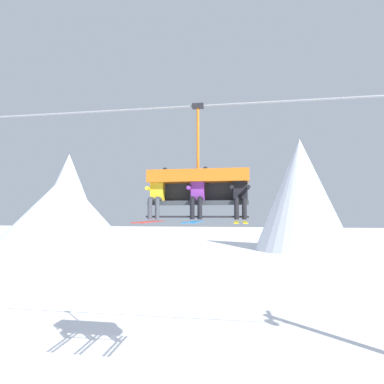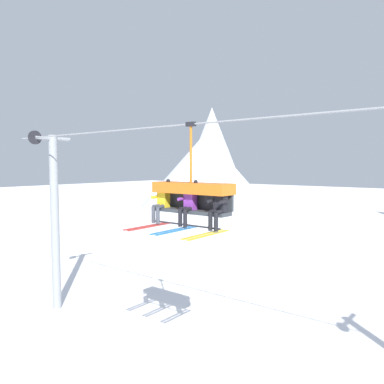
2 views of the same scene
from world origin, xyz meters
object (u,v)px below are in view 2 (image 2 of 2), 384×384
at_px(chairlift_chair, 192,193).
at_px(skier_black, 218,207).
at_px(lift_tower_near, 54,218).
at_px(skier_purple, 188,203).
at_px(skier_yellow, 161,201).

xyz_separation_m(chairlift_chair, skier_black, (1.01, -0.22, -0.30)).
distance_m(chairlift_chair, skier_black, 1.08).
distance_m(lift_tower_near, skier_purple, 8.25).
height_order(lift_tower_near, skier_black, lift_tower_near).
height_order(skier_purple, skier_black, skier_purple).
distance_m(lift_tower_near, chairlift_chair, 8.27).
distance_m(skier_yellow, skier_black, 2.02).
relative_size(lift_tower_near, skier_purple, 4.50).
height_order(lift_tower_near, skier_yellow, lift_tower_near).
bearing_deg(skier_purple, chairlift_chair, 90.89).
bearing_deg(chairlift_chair, skier_black, -12.35).
distance_m(chairlift_chair, skier_yellow, 1.07).
bearing_deg(skier_yellow, lift_tower_near, 172.61).
relative_size(skier_purple, skier_black, 1.00).
relative_size(chairlift_chair, skier_yellow, 1.66).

